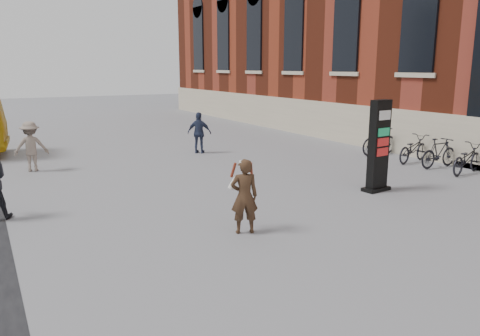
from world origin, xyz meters
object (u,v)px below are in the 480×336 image
pedestrian_b (31,146)px  bike_6 (413,149)px  pedestrian_c (199,133)px  bike_5 (439,153)px  bike_7 (379,141)px  woman (244,195)px  info_pylon (379,146)px  bike_4 (467,159)px

pedestrian_b → bike_6: pedestrian_b is taller
bike_6 → pedestrian_c: bearing=34.5°
bike_5 → bike_7: bike_7 is taller
woman → bike_6: (9.20, 3.52, -0.32)m
bike_5 → bike_7: size_ratio=0.92×
info_pylon → bike_4: info_pylon is taller
info_pylon → bike_7: bearing=38.0°
bike_4 → bike_7: bearing=-12.0°
bike_4 → pedestrian_b: bearing=47.2°
pedestrian_c → bike_7: 7.25m
pedestrian_b → bike_4: pedestrian_b is taller
pedestrian_b → pedestrian_c: bearing=-168.3°
bike_4 → bike_6: bike_6 is taller
pedestrian_b → bike_7: pedestrian_b is taller
info_pylon → bike_6: 4.89m
bike_5 → bike_7: 2.80m
info_pylon → bike_4: size_ratio=1.35×
pedestrian_b → bike_6: bearing=166.0°
bike_4 → bike_5: bearing=-12.0°
info_pylon → bike_5: size_ratio=1.47×
bike_4 → info_pylon: bearing=80.1°
pedestrian_c → bike_5: pedestrian_c is taller
pedestrian_c → bike_4: 9.88m
bike_6 → bike_5: bearing=166.7°
pedestrian_b → bike_5: (12.46, -6.34, -0.32)m
bike_4 → bike_6: bearing=-12.0°
bike_4 → pedestrian_c: bearing=26.3°
woman → pedestrian_c: pedestrian_c is taller
bike_4 → bike_5: bike_5 is taller
info_pylon → pedestrian_c: size_ratio=1.54×
pedestrian_b → bike_4: (12.46, -7.41, -0.34)m
woman → pedestrian_b: bearing=-50.3°
info_pylon → pedestrian_b: size_ratio=1.53×
pedestrian_c → bike_4: pedestrian_c is taller
bike_7 → bike_4: bearing=177.0°
info_pylon → pedestrian_b: bearing=131.6°
bike_6 → bike_7: (0.00, 1.68, 0.07)m
pedestrian_b → woman: bearing=119.2°
info_pylon → woman: size_ratio=1.61×
info_pylon → bike_7: 5.87m
woman → bike_5: 9.51m
pedestrian_c → bike_5: 9.06m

